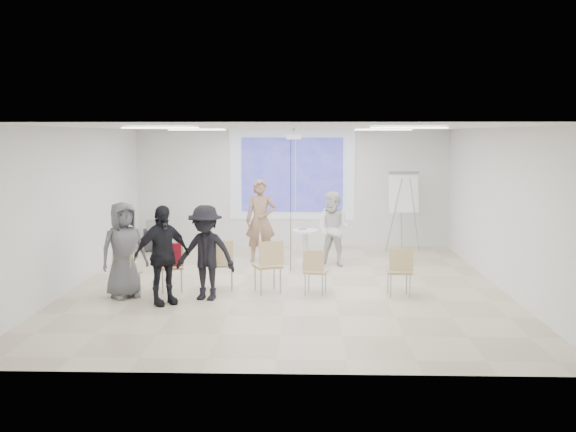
{
  "coord_description": "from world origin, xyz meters",
  "views": [
    {
      "loc": [
        0.37,
        -11.9,
        2.84
      ],
      "look_at": [
        0.0,
        0.8,
        1.25
      ],
      "focal_mm": 40.0,
      "sensor_mm": 36.0,
      "label": 1
    }
  ],
  "objects_px": {
    "chair_left_inner": "(222,261)",
    "flipchart_easel": "(404,193)",
    "player_right": "(334,225)",
    "av_cart": "(154,237)",
    "chair_right_inner": "(315,268)",
    "player_left": "(261,215)",
    "chair_left_mid": "(172,263)",
    "chair_right_far": "(400,268)",
    "laptop": "(222,262)",
    "pedestal_table": "(305,244)",
    "chair_center": "(269,262)",
    "audience_mid": "(206,246)",
    "chair_far_left": "(125,270)",
    "audience_left": "(162,248)",
    "audience_outer": "(123,244)"
  },
  "relations": [
    {
      "from": "pedestal_table",
      "to": "flipchart_easel",
      "type": "bearing_deg",
      "value": 30.07
    },
    {
      "from": "chair_center",
      "to": "audience_mid",
      "type": "bearing_deg",
      "value": -177.12
    },
    {
      "from": "chair_far_left",
      "to": "av_cart",
      "type": "distance_m",
      "value": 4.6
    },
    {
      "from": "chair_left_mid",
      "to": "chair_right_inner",
      "type": "distance_m",
      "value": 2.61
    },
    {
      "from": "audience_left",
      "to": "chair_far_left",
      "type": "bearing_deg",
      "value": 109.23
    },
    {
      "from": "chair_far_left",
      "to": "player_left",
      "type": "bearing_deg",
      "value": 73.99
    },
    {
      "from": "player_right",
      "to": "chair_left_mid",
      "type": "distance_m",
      "value": 3.94
    },
    {
      "from": "pedestal_table",
      "to": "av_cart",
      "type": "xyz_separation_m",
      "value": [
        -3.76,
        1.36,
        -0.08
      ]
    },
    {
      "from": "chair_left_inner",
      "to": "flipchart_easel",
      "type": "bearing_deg",
      "value": 41.28
    },
    {
      "from": "av_cart",
      "to": "pedestal_table",
      "type": "bearing_deg",
      "value": -37.13
    },
    {
      "from": "player_right",
      "to": "chair_left_inner",
      "type": "xyz_separation_m",
      "value": [
        -2.15,
        -2.32,
        -0.34
      ]
    },
    {
      "from": "chair_center",
      "to": "av_cart",
      "type": "height_order",
      "value": "chair_center"
    },
    {
      "from": "chair_center",
      "to": "audience_mid",
      "type": "distance_m",
      "value": 1.23
    },
    {
      "from": "av_cart",
      "to": "flipchart_easel",
      "type": "bearing_deg",
      "value": -17.01
    },
    {
      "from": "chair_far_left",
      "to": "av_cart",
      "type": "relative_size",
      "value": 1.08
    },
    {
      "from": "chair_right_far",
      "to": "laptop",
      "type": "xyz_separation_m",
      "value": [
        -3.22,
        0.51,
        -0.02
      ]
    },
    {
      "from": "chair_left_inner",
      "to": "audience_outer",
      "type": "distance_m",
      "value": 1.79
    },
    {
      "from": "player_left",
      "to": "av_cart",
      "type": "distance_m",
      "value": 3.12
    },
    {
      "from": "chair_center",
      "to": "audience_left",
      "type": "height_order",
      "value": "audience_left"
    },
    {
      "from": "pedestal_table",
      "to": "chair_far_left",
      "type": "relative_size",
      "value": 0.96
    },
    {
      "from": "chair_right_inner",
      "to": "player_left",
      "type": "bearing_deg",
      "value": 123.33
    },
    {
      "from": "chair_right_far",
      "to": "laptop",
      "type": "relative_size",
      "value": 2.57
    },
    {
      "from": "player_right",
      "to": "av_cart",
      "type": "xyz_separation_m",
      "value": [
        -4.38,
        1.76,
        -0.56
      ]
    },
    {
      "from": "audience_mid",
      "to": "audience_outer",
      "type": "relative_size",
      "value": 0.99
    },
    {
      "from": "pedestal_table",
      "to": "chair_right_inner",
      "type": "distance_m",
      "value": 3.03
    },
    {
      "from": "chair_center",
      "to": "chair_right_far",
      "type": "distance_m",
      "value": 2.34
    },
    {
      "from": "laptop",
      "to": "chair_left_mid",
      "type": "bearing_deg",
      "value": 11.25
    },
    {
      "from": "chair_right_far",
      "to": "av_cart",
      "type": "distance_m",
      "value": 7.05
    },
    {
      "from": "chair_right_far",
      "to": "laptop",
      "type": "distance_m",
      "value": 3.26
    },
    {
      "from": "chair_left_inner",
      "to": "laptop",
      "type": "distance_m",
      "value": 0.11
    },
    {
      "from": "chair_right_inner",
      "to": "laptop",
      "type": "xyz_separation_m",
      "value": [
        -1.72,
        0.41,
        0.02
      ]
    },
    {
      "from": "chair_left_mid",
      "to": "flipchart_easel",
      "type": "height_order",
      "value": "flipchart_easel"
    },
    {
      "from": "chair_left_mid",
      "to": "av_cart",
      "type": "relative_size",
      "value": 1.2
    },
    {
      "from": "chair_right_inner",
      "to": "flipchart_easel",
      "type": "relative_size",
      "value": 0.42
    },
    {
      "from": "player_right",
      "to": "flipchart_easel",
      "type": "distance_m",
      "value": 2.58
    },
    {
      "from": "flipchart_easel",
      "to": "pedestal_table",
      "type": "bearing_deg",
      "value": -155.19
    },
    {
      "from": "chair_left_mid",
      "to": "flipchart_easel",
      "type": "distance_m",
      "value": 6.51
    },
    {
      "from": "flipchart_easel",
      "to": "av_cart",
      "type": "relative_size",
      "value": 2.64
    },
    {
      "from": "audience_left",
      "to": "audience_mid",
      "type": "height_order",
      "value": "audience_left"
    },
    {
      "from": "audience_left",
      "to": "laptop",
      "type": "bearing_deg",
      "value": 14.95
    },
    {
      "from": "chair_far_left",
      "to": "audience_outer",
      "type": "xyz_separation_m",
      "value": [
        0.0,
        -0.07,
        0.48
      ]
    },
    {
      "from": "chair_right_far",
      "to": "chair_right_inner",
      "type": "bearing_deg",
      "value": 174.56
    },
    {
      "from": "chair_right_far",
      "to": "flipchart_easel",
      "type": "xyz_separation_m",
      "value": [
        0.72,
        4.52,
        0.93
      ]
    },
    {
      "from": "chair_right_far",
      "to": "audience_left",
      "type": "height_order",
      "value": "audience_left"
    },
    {
      "from": "player_right",
      "to": "chair_right_inner",
      "type": "distance_m",
      "value": 2.69
    },
    {
      "from": "pedestal_table",
      "to": "laptop",
      "type": "relative_size",
      "value": 2.22
    },
    {
      "from": "pedestal_table",
      "to": "flipchart_easel",
      "type": "relative_size",
      "value": 0.39
    },
    {
      "from": "chair_right_far",
      "to": "audience_mid",
      "type": "height_order",
      "value": "audience_mid"
    },
    {
      "from": "laptop",
      "to": "pedestal_table",
      "type": "bearing_deg",
      "value": -125.43
    },
    {
      "from": "laptop",
      "to": "player_left",
      "type": "bearing_deg",
      "value": -106.07
    }
  ]
}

